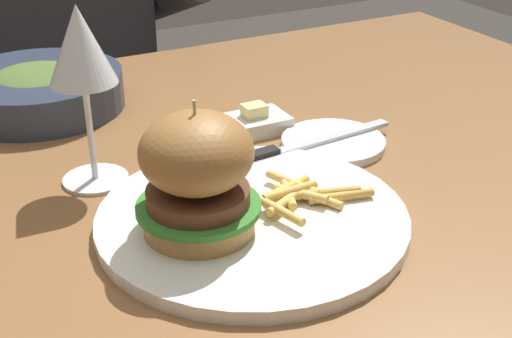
{
  "coord_description": "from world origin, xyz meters",
  "views": [
    {
      "loc": [
        -0.23,
        -0.64,
        1.11
      ],
      "look_at": [
        0.06,
        -0.08,
        0.78
      ],
      "focal_mm": 50.0,
      "sensor_mm": 36.0,
      "label": 1
    }
  ],
  "objects_px": {
    "table_knife": "(299,146)",
    "butter_dish": "(254,122)",
    "burger_sandwich": "(197,174)",
    "wine_glass": "(81,52)",
    "bread_plate": "(333,142)",
    "main_plate": "(252,219)",
    "soup_bowl": "(38,89)",
    "diner_person": "(61,106)"
  },
  "relations": [
    {
      "from": "wine_glass",
      "to": "table_knife",
      "type": "bearing_deg",
      "value": -12.56
    },
    {
      "from": "main_plate",
      "to": "butter_dish",
      "type": "height_order",
      "value": "butter_dish"
    },
    {
      "from": "wine_glass",
      "to": "table_knife",
      "type": "distance_m",
      "value": 0.27
    },
    {
      "from": "bread_plate",
      "to": "table_knife",
      "type": "bearing_deg",
      "value": -175.28
    },
    {
      "from": "bread_plate",
      "to": "burger_sandwich",
      "type": "bearing_deg",
      "value": -152.48
    },
    {
      "from": "wine_glass",
      "to": "soup_bowl",
      "type": "relative_size",
      "value": 0.86
    },
    {
      "from": "burger_sandwich",
      "to": "bread_plate",
      "type": "bearing_deg",
      "value": 27.52
    },
    {
      "from": "bread_plate",
      "to": "diner_person",
      "type": "relative_size",
      "value": 0.11
    },
    {
      "from": "soup_bowl",
      "to": "diner_person",
      "type": "xyz_separation_m",
      "value": [
        0.11,
        0.44,
        -0.2
      ]
    },
    {
      "from": "burger_sandwich",
      "to": "wine_glass",
      "type": "relative_size",
      "value": 0.66
    },
    {
      "from": "butter_dish",
      "to": "main_plate",
      "type": "bearing_deg",
      "value": -118.12
    },
    {
      "from": "burger_sandwich",
      "to": "soup_bowl",
      "type": "xyz_separation_m",
      "value": [
        -0.06,
        0.41,
        -0.05
      ]
    },
    {
      "from": "burger_sandwich",
      "to": "main_plate",
      "type": "bearing_deg",
      "value": 3.59
    },
    {
      "from": "burger_sandwich",
      "to": "soup_bowl",
      "type": "height_order",
      "value": "burger_sandwich"
    },
    {
      "from": "soup_bowl",
      "to": "main_plate",
      "type": "bearing_deg",
      "value": -74.02
    },
    {
      "from": "table_knife",
      "to": "diner_person",
      "type": "height_order",
      "value": "diner_person"
    },
    {
      "from": "burger_sandwich",
      "to": "table_knife",
      "type": "height_order",
      "value": "burger_sandwich"
    },
    {
      "from": "burger_sandwich",
      "to": "diner_person",
      "type": "xyz_separation_m",
      "value": [
        0.06,
        0.84,
        -0.25
      ]
    },
    {
      "from": "table_knife",
      "to": "butter_dish",
      "type": "relative_size",
      "value": 2.69
    },
    {
      "from": "burger_sandwich",
      "to": "wine_glass",
      "type": "height_order",
      "value": "wine_glass"
    },
    {
      "from": "burger_sandwich",
      "to": "diner_person",
      "type": "relative_size",
      "value": 0.11
    },
    {
      "from": "main_plate",
      "to": "soup_bowl",
      "type": "distance_m",
      "value": 0.42
    },
    {
      "from": "butter_dish",
      "to": "bread_plate",
      "type": "bearing_deg",
      "value": -53.01
    },
    {
      "from": "soup_bowl",
      "to": "diner_person",
      "type": "distance_m",
      "value": 0.49
    },
    {
      "from": "burger_sandwich",
      "to": "wine_glass",
      "type": "xyz_separation_m",
      "value": [
        -0.05,
        0.17,
        0.07
      ]
    },
    {
      "from": "table_knife",
      "to": "butter_dish",
      "type": "height_order",
      "value": "butter_dish"
    },
    {
      "from": "diner_person",
      "to": "soup_bowl",
      "type": "bearing_deg",
      "value": -104.56
    },
    {
      "from": "butter_dish",
      "to": "diner_person",
      "type": "distance_m",
      "value": 0.68
    },
    {
      "from": "bread_plate",
      "to": "soup_bowl",
      "type": "height_order",
      "value": "soup_bowl"
    },
    {
      "from": "main_plate",
      "to": "soup_bowl",
      "type": "relative_size",
      "value": 1.35
    },
    {
      "from": "burger_sandwich",
      "to": "butter_dish",
      "type": "bearing_deg",
      "value": 51.05
    },
    {
      "from": "soup_bowl",
      "to": "wine_glass",
      "type": "bearing_deg",
      "value": -88.72
    },
    {
      "from": "burger_sandwich",
      "to": "butter_dish",
      "type": "height_order",
      "value": "burger_sandwich"
    },
    {
      "from": "wine_glass",
      "to": "butter_dish",
      "type": "xyz_separation_m",
      "value": [
        0.22,
        0.04,
        -0.14
      ]
    },
    {
      "from": "wine_glass",
      "to": "bread_plate",
      "type": "height_order",
      "value": "wine_glass"
    },
    {
      "from": "bread_plate",
      "to": "butter_dish",
      "type": "xyz_separation_m",
      "value": [
        -0.06,
        0.08,
        0.01
      ]
    },
    {
      "from": "burger_sandwich",
      "to": "butter_dish",
      "type": "xyz_separation_m",
      "value": [
        0.17,
        0.2,
        -0.06
      ]
    },
    {
      "from": "wine_glass",
      "to": "diner_person",
      "type": "xyz_separation_m",
      "value": [
        0.11,
        0.68,
        -0.32
      ]
    },
    {
      "from": "wine_glass",
      "to": "soup_bowl",
      "type": "distance_m",
      "value": 0.27
    },
    {
      "from": "main_plate",
      "to": "diner_person",
      "type": "xyz_separation_m",
      "value": [
        -0.0,
        0.84,
        -0.18
      ]
    },
    {
      "from": "butter_dish",
      "to": "soup_bowl",
      "type": "relative_size",
      "value": 0.37
    },
    {
      "from": "burger_sandwich",
      "to": "wine_glass",
      "type": "bearing_deg",
      "value": 107.5
    }
  ]
}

